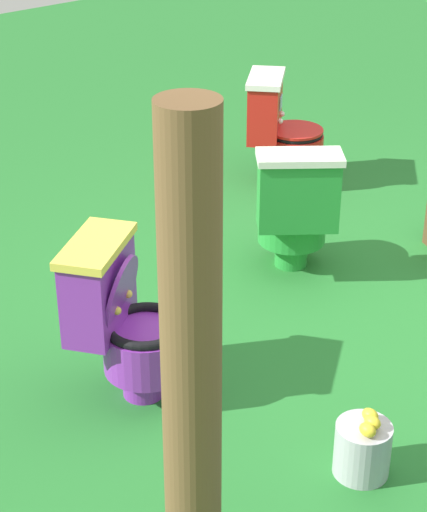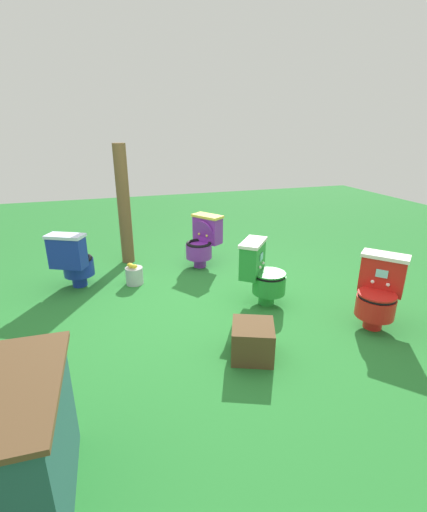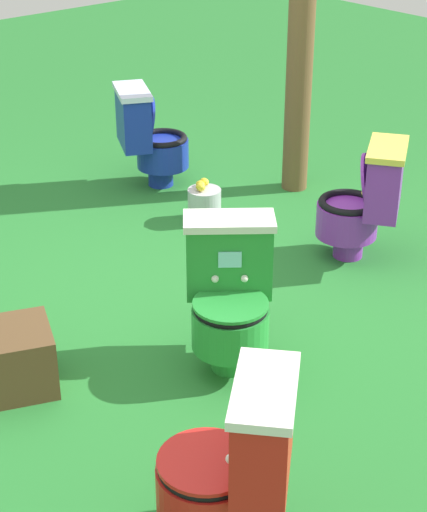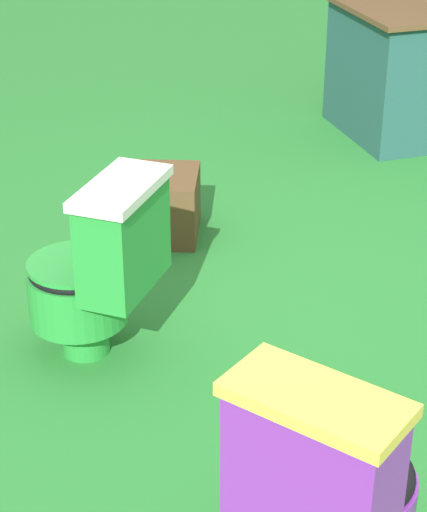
{
  "view_description": "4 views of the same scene",
  "coord_description": "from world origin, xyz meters",
  "views": [
    {
      "loc": [
        2.39,
        -3.08,
        2.42
      ],
      "look_at": [
        -0.58,
        -0.5,
        0.32
      ],
      "focal_mm": 64.1,
      "sensor_mm": 36.0,
      "label": 1
    },
    {
      "loc": [
        0.99,
        3.48,
        1.91
      ],
      "look_at": [
        -0.21,
        -0.32,
        0.46
      ],
      "focal_mm": 25.12,
      "sensor_mm": 36.0,
      "label": 2
    },
    {
      "loc": [
        -3.31,
        2.52,
        2.45
      ],
      "look_at": [
        -0.24,
        -0.12,
        0.34
      ],
      "focal_mm": 61.02,
      "sensor_mm": 36.0,
      "label": 3
    },
    {
      "loc": [
        -1.22,
        -2.87,
        2.02
      ],
      "look_at": [
        -0.26,
        -0.08,
        0.46
      ],
      "focal_mm": 66.19,
      "sensor_mm": 36.0,
      "label": 4
    }
  ],
  "objects": [
    {
      "name": "toilet_purple",
      "position": [
        -0.33,
        -1.22,
        0.37
      ],
      "size": [
        0.63,
        0.61,
        0.73
      ],
      "rotation": [
        0.0,
        0.0,
        5.32
      ],
      "color": "purple",
      "rests_on": "ground"
    },
    {
      "name": "ground",
      "position": [
        0.0,
        0.0,
        0.0
      ],
      "size": [
        14.0,
        14.0,
        0.0
      ],
      "primitive_type": "plane",
      "color": "#26752D"
    },
    {
      "name": "toilet_green",
      "position": [
        -0.64,
        0.12,
        0.37
      ],
      "size": [
        0.64,
        0.62,
        0.73
      ],
      "rotation": [
        0.0,
        0.0,
        0.89
      ],
      "color": "green",
      "rests_on": "ground"
    },
    {
      "name": "small_crate",
      "position": [
        -0.14,
        1.03,
        0.15
      ],
      "size": [
        0.47,
        0.48,
        0.31
      ],
      "primitive_type": "cube",
      "rotation": [
        0.0,
        0.0,
        4.32
      ],
      "color": "brown",
      "rests_on": "ground"
    }
  ]
}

